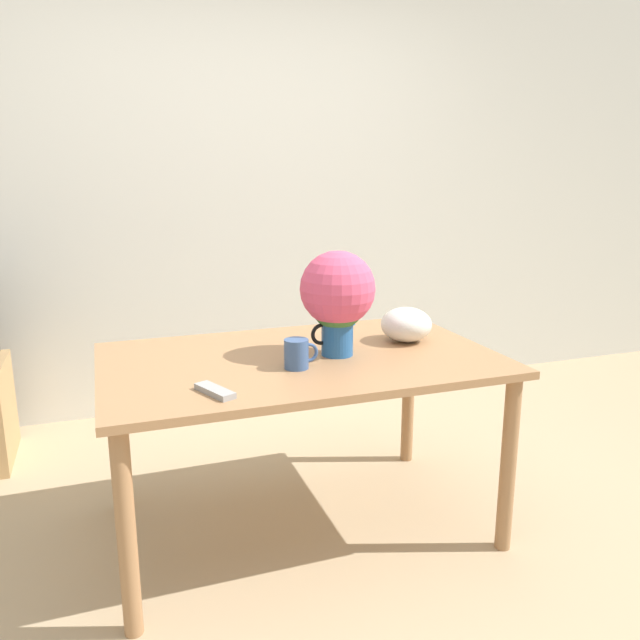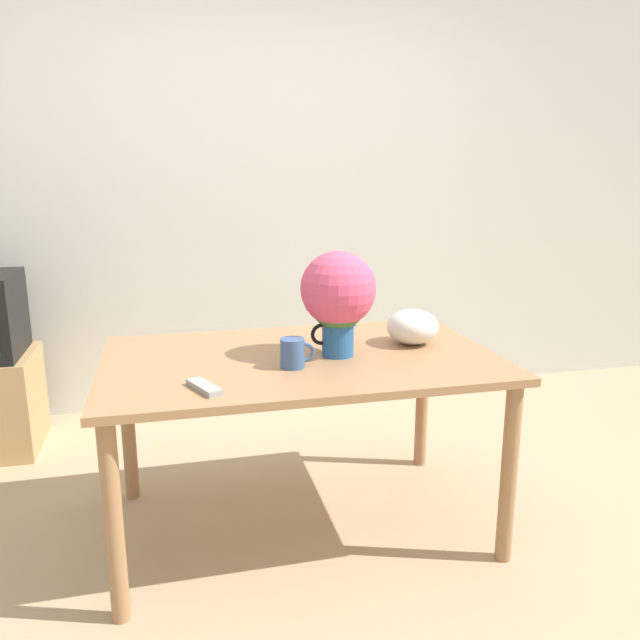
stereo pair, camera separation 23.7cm
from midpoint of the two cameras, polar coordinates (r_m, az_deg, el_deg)
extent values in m
plane|color=tan|center=(2.55, 4.58, -20.81)|extent=(12.00, 12.00, 0.00)
cube|color=silver|center=(3.85, -3.57, 11.50)|extent=(8.00, 0.05, 2.60)
cube|color=#A3754C|center=(2.42, 1.02, -3.67)|extent=(1.50, 0.93, 0.03)
cylinder|color=#A3754C|center=(2.13, -15.23, -17.54)|extent=(0.06, 0.06, 0.70)
cylinder|color=#A3754C|center=(2.48, 19.61, -13.16)|extent=(0.06, 0.06, 0.70)
cylinder|color=#A3754C|center=(2.86, -14.90, -9.21)|extent=(0.06, 0.06, 0.70)
cylinder|color=#A3754C|center=(3.13, 11.49, -6.98)|extent=(0.06, 0.06, 0.70)
cylinder|color=#235B9E|center=(2.41, 4.47, -1.43)|extent=(0.12, 0.12, 0.16)
cone|color=#235B9E|center=(2.41, 5.68, -0.06)|extent=(0.04, 0.04, 0.04)
torus|color=black|center=(2.39, 2.99, -1.34)|extent=(0.09, 0.01, 0.09)
sphere|color=#3D7033|center=(2.38, 4.53, 1.63)|extent=(0.22, 0.22, 0.22)
sphere|color=#DB4C70|center=(2.37, 4.55, 2.83)|extent=(0.29, 0.29, 0.29)
cylinder|color=#385689|center=(2.26, 0.46, -3.09)|extent=(0.09, 0.09, 0.11)
torus|color=#385689|center=(2.27, 1.61, -3.01)|extent=(0.07, 0.01, 0.07)
ellipsoid|color=silver|center=(2.62, 11.05, -0.64)|extent=(0.21, 0.21, 0.14)
cube|color=#999999|center=(2.06, -7.31, -6.16)|extent=(0.11, 0.18, 0.02)
camera|label=1|loc=(0.12, -87.14, 0.69)|focal=35.00mm
camera|label=2|loc=(0.12, 92.86, -0.69)|focal=35.00mm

